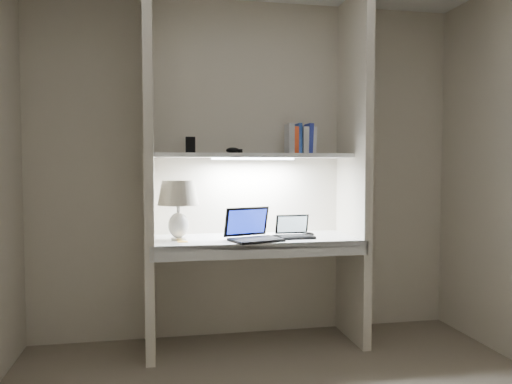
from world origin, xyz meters
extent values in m
cube|color=beige|center=(0.00, 1.50, 1.25)|extent=(3.20, 0.01, 2.50)
cube|color=beige|center=(-0.73, 1.23, 1.25)|extent=(0.06, 0.55, 2.50)
cube|color=beige|center=(0.73, 1.23, 1.25)|extent=(0.06, 0.55, 2.50)
cube|color=white|center=(0.00, 1.23, 0.75)|extent=(1.40, 0.55, 0.04)
cube|color=silver|center=(0.00, 0.96, 0.72)|extent=(1.46, 0.03, 0.10)
cube|color=silver|center=(0.00, 1.32, 1.35)|extent=(1.40, 0.36, 0.03)
cube|color=white|center=(0.00, 1.32, 1.33)|extent=(0.60, 0.04, 0.02)
cylinder|color=white|center=(-0.54, 1.20, 0.78)|extent=(0.10, 0.10, 0.02)
ellipsoid|color=white|center=(-0.54, 1.20, 0.87)|extent=(0.14, 0.14, 0.17)
cylinder|color=white|center=(-0.54, 1.20, 0.97)|extent=(0.02, 0.02, 0.07)
sphere|color=#FFD899|center=(-0.54, 1.20, 1.05)|extent=(0.04, 0.04, 0.04)
cube|color=black|center=(-0.03, 1.06, 0.78)|extent=(0.38, 0.31, 0.02)
cube|color=black|center=(-0.03, 1.06, 0.79)|extent=(0.31, 0.23, 0.00)
cube|color=black|center=(-0.07, 1.19, 0.89)|extent=(0.33, 0.16, 0.20)
cube|color=#172DC5|center=(-0.07, 1.18, 0.89)|extent=(0.29, 0.13, 0.17)
cube|color=black|center=(0.27, 1.14, 0.78)|extent=(0.24, 0.17, 0.02)
cube|color=black|center=(0.27, 1.14, 0.79)|extent=(0.21, 0.12, 0.00)
cube|color=black|center=(0.27, 1.25, 0.86)|extent=(0.24, 0.05, 0.14)
cube|color=silver|center=(0.27, 1.24, 0.86)|extent=(0.21, 0.04, 0.11)
cube|color=silver|center=(0.02, 1.45, 0.84)|extent=(0.12, 0.10, 0.14)
ellipsoid|color=black|center=(0.37, 1.19, 0.79)|extent=(0.10, 0.06, 0.03)
torus|color=black|center=(0.17, 1.24, 0.78)|extent=(0.12, 0.12, 0.01)
cube|color=yellow|center=(-0.52, 1.12, 0.77)|extent=(0.07, 0.07, 0.00)
cube|color=white|center=(0.46, 1.37, 1.46)|extent=(0.03, 0.15, 0.20)
cube|color=#2836A2|center=(0.43, 1.37, 1.48)|extent=(0.04, 0.15, 0.22)
cube|color=silver|center=(0.39, 1.37, 1.46)|extent=(0.04, 0.15, 0.20)
cube|color=blue|center=(0.35, 1.37, 1.48)|extent=(0.02, 0.15, 0.22)
cube|color=#EB4D21|center=(0.32, 1.37, 1.46)|extent=(0.03, 0.15, 0.20)
cube|color=silver|center=(0.28, 1.37, 1.48)|extent=(0.04, 0.15, 0.22)
cube|color=black|center=(-0.45, 1.34, 1.42)|extent=(0.07, 0.05, 0.11)
ellipsoid|color=black|center=(-0.14, 1.38, 1.39)|extent=(0.11, 0.08, 0.04)
camera|label=1|loc=(-0.66, -2.21, 1.28)|focal=35.00mm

